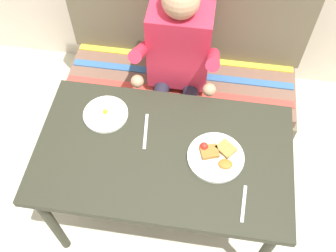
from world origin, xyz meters
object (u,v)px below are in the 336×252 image
object	(u,v)px
person	(178,58)
knife	(146,131)
plate_breakfast	(216,156)
couch	(182,83)
table	(163,160)
plate_eggs	(106,114)
fork	(244,204)

from	to	relation	value
person	knife	bearing A→B (deg)	-100.24
plate_breakfast	knife	distance (m)	0.36
couch	plate_breakfast	world-z (taller)	couch
table	plate_breakfast	xyz separation A→B (m)	(0.24, 0.00, 0.09)
person	knife	world-z (taller)	person
plate_eggs	knife	world-z (taller)	plate_eggs
couch	fork	distance (m)	1.12
table	plate_eggs	distance (m)	0.36
plate_breakfast	plate_eggs	size ratio (longest dim) A/B	1.18
fork	plate_eggs	bearing A→B (deg)	155.06
couch	person	bearing A→B (deg)	-93.70
person	plate_breakfast	size ratio (longest dim) A/B	4.62
knife	fork	bearing A→B (deg)	-38.43
fork	plate_breakfast	bearing A→B (deg)	126.12
plate_eggs	knife	bearing A→B (deg)	-17.39
table	couch	distance (m)	0.83
fork	knife	world-z (taller)	same
table	knife	bearing A→B (deg)	136.29
couch	plate_eggs	distance (m)	0.79
table	plate_eggs	size ratio (longest dim) A/B	5.42
knife	plate_breakfast	bearing A→B (deg)	-21.20
knife	person	bearing A→B (deg)	73.48
plate_eggs	fork	world-z (taller)	plate_eggs
table	plate_breakfast	world-z (taller)	plate_breakfast
table	couch	size ratio (longest dim) A/B	0.83
table	person	distance (m)	0.60
couch	person	world-z (taller)	person
couch	person	xyz separation A→B (m)	(-0.01, -0.17, 0.41)
table	knife	distance (m)	0.16
table	fork	size ratio (longest dim) A/B	7.06
table	person	xyz separation A→B (m)	(-0.01, 0.59, 0.09)
knife	table	bearing A→B (deg)	-49.99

